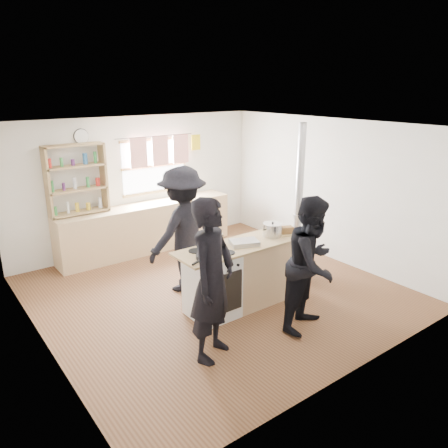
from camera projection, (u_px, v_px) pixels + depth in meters
The scene contains 14 objects.
ground at pixel (216, 292), 6.71m from camera, with size 5.00×5.00×0.01m, color brown.
back_counter at pixel (147, 227), 8.27m from camera, with size 3.40×0.55×0.90m, color #D2B07E.
shelving_unit at pixel (76, 179), 7.35m from camera, with size 1.00×0.28×1.20m.
thermos at pixel (181, 190), 8.52m from camera, with size 0.10×0.10×0.33m, color silver.
cooking_island at pixel (246, 273), 6.23m from camera, with size 1.97×0.64×0.93m.
skillet_greens at pixel (206, 256), 5.54m from camera, with size 0.35×0.35×0.05m.
roast_tray at pixel (244, 242), 6.00m from camera, with size 0.45×0.38×0.06m.
stockpot_stove at pixel (214, 240), 5.94m from camera, with size 0.25×0.25×0.20m.
stockpot_counter at pixel (272, 230), 6.33m from camera, with size 0.29×0.29×0.22m.
bread_board at pixel (285, 231), 6.41m from camera, with size 0.33×0.29×0.12m.
flue_heater at pixel (297, 239), 7.02m from camera, with size 0.35×0.35×2.50m.
person_near_left at pixel (212, 280), 4.87m from camera, with size 0.70×0.46×1.91m, color black.
person_near_right at pixel (312, 264), 5.50m from camera, with size 0.85×0.66×1.76m, color black.
person_far at pixel (183, 230), 6.53m from camera, with size 1.24×0.71×1.92m, color black.
Camera 1 is at (-3.52, -4.95, 3.04)m, focal length 35.00 mm.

